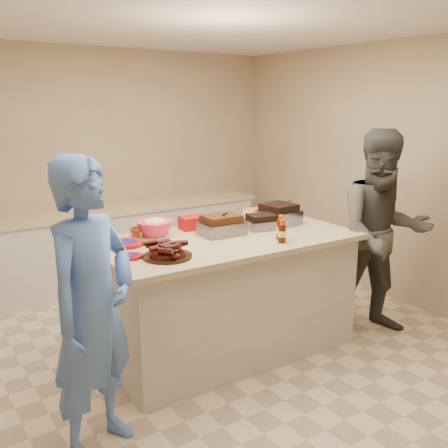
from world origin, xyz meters
TOP-DOWN VIEW (x-y plane):
  - room at (0.00, 0.00)m, footprint 4.50×5.00m
  - back_counter at (0.00, 2.20)m, footprint 3.60×0.64m
  - island at (0.11, 0.08)m, footprint 2.15×1.19m
  - rib_platter at (-0.56, -0.13)m, footprint 0.38×0.38m
  - pulled_pork_tray at (0.12, 0.18)m, footprint 0.37×0.29m
  - brisket_tray at (0.51, 0.14)m, footprint 0.31×0.27m
  - roasting_pan at (0.76, 0.20)m, footprint 0.34×0.34m
  - coleslaw_bowl at (-0.36, 0.46)m, footprint 0.33×0.33m
  - sausage_plate at (0.22, 0.50)m, footprint 0.39×0.39m
  - mac_cheese_dish at (0.81, 0.49)m, footprint 0.37×0.31m
  - bbq_bottle_a at (0.37, -0.30)m, footprint 0.06×0.06m
  - bbq_bottle_b at (0.42, -0.22)m, footprint 0.07×0.07m
  - mustard_bottle at (0.03, 0.26)m, footprint 0.04×0.04m
  - sauce_bowl at (0.02, 0.24)m, footprint 0.14×0.05m
  - plate_stack_large at (-0.67, 0.31)m, footprint 0.26×0.26m
  - plate_stack_small at (-0.78, 0.00)m, footprint 0.17×0.17m
  - plastic_cup at (-0.53, 0.48)m, footprint 0.10×0.09m
  - basket_stack at (0.02, 0.48)m, footprint 0.23×0.19m
  - guest_blue at (-1.26, -0.51)m, footprint 1.50×1.89m
  - guest_gray at (1.46, -0.41)m, footprint 1.70×2.07m

SIDE VIEW (x-z plane):
  - room at x=0.00m, z-range -1.35..1.35m
  - island at x=0.11m, z-range -0.50..0.50m
  - guest_blue at x=-1.26m, z-range -0.22..0.22m
  - guest_gray at x=1.46m, z-range -0.35..0.35m
  - back_counter at x=0.00m, z-range 0.00..0.90m
  - rib_platter at x=-0.56m, z-range 0.93..1.07m
  - pulled_pork_tray at x=0.12m, z-range 0.95..1.06m
  - brisket_tray at x=0.51m, z-range 0.96..1.04m
  - roasting_pan at x=0.76m, z-range 0.94..1.06m
  - coleslaw_bowl at x=-0.36m, z-range 0.89..1.11m
  - sausage_plate at x=0.22m, z-range 0.97..1.03m
  - mac_cheese_dish at x=0.81m, z-range 0.96..1.04m
  - bbq_bottle_a at x=0.37m, z-range 0.91..1.09m
  - bbq_bottle_b at x=0.42m, z-range 0.90..1.10m
  - mustard_bottle at x=0.03m, z-range 0.94..1.06m
  - sauce_bowl at x=0.02m, z-range 0.93..1.07m
  - plate_stack_large at x=-0.67m, z-range 0.99..1.02m
  - plate_stack_small at x=-0.78m, z-range 0.99..1.01m
  - plastic_cup at x=-0.53m, z-range 0.96..1.05m
  - basket_stack at x=0.02m, z-range 0.95..1.06m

